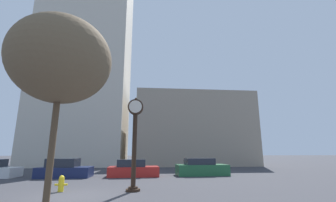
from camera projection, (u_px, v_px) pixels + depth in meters
The scene contains 9 objects.
ground_plane at pixel (72, 197), 9.87m from camera, with size 200.00×200.00×0.00m, color #38383D.
building_tall_tower at pixel (91, 37), 37.06m from camera, with size 12.64×12.00×40.84m.
building_storefront_row at pixel (191, 131), 35.27m from camera, with size 16.68×12.00×10.22m.
street_clock at pixel (135, 134), 11.82m from camera, with size 0.82×0.72×4.81m.
car_navy at pixel (65, 169), 17.27m from camera, with size 3.92×1.96×1.41m.
car_red at pixel (133, 169), 17.91m from camera, with size 4.01×2.04×1.33m.
car_green at pixel (201, 168), 18.74m from camera, with size 4.30×1.98×1.39m.
fire_hydrant_near at pixel (61, 183), 11.18m from camera, with size 0.61×0.27×0.77m.
bare_tree at pixel (62, 60), 9.08m from camera, with size 3.95×3.95×7.34m.
Camera 1 is at (3.18, -10.92, 1.95)m, focal length 24.00 mm.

